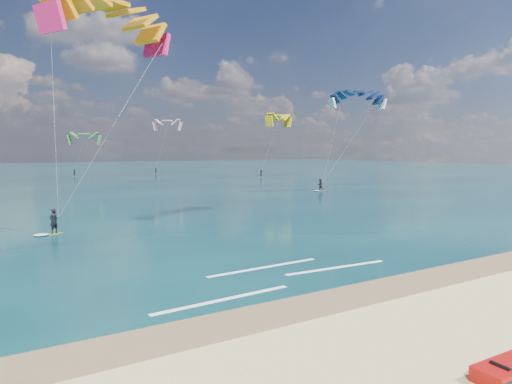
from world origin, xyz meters
TOP-DOWN VIEW (x-y plane):
  - ground at (0.00, 40.00)m, footprint 320.00×320.00m
  - wet_sand_strip at (0.00, 3.00)m, footprint 320.00×2.40m
  - sea at (0.00, 104.00)m, footprint 320.00×200.00m
  - kitesurfer_main at (-4.99, 20.02)m, footprint 9.88×7.84m
  - kitesurfer_far at (30.26, 36.02)m, footprint 9.56×5.97m
  - shoreline_foam at (0.31, 6.49)m, footprint 12.27×3.61m
  - distant_kites at (1.60, 76.20)m, footprint 78.80×36.45m

SIDE VIEW (x-z plane):
  - ground at x=0.00m, z-range 0.00..0.00m
  - wet_sand_strip at x=0.00m, z-range 0.00..0.01m
  - sea at x=0.00m, z-range 0.00..0.04m
  - shoreline_foam at x=0.31m, z-range 0.04..0.05m
  - distant_kites at x=1.60m, z-range -0.42..11.90m
  - kitesurfer_far at x=30.26m, z-range 0.34..14.78m
  - kitesurfer_main at x=-4.99m, z-range 0.27..15.79m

